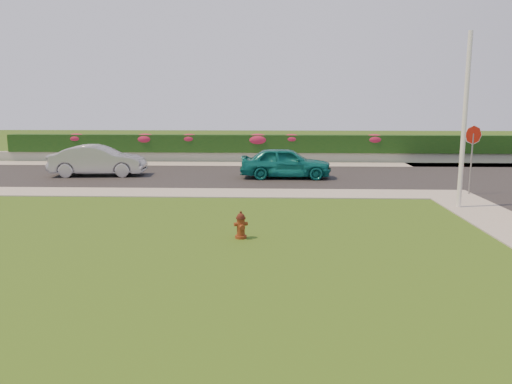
{
  "coord_description": "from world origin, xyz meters",
  "views": [
    {
      "loc": [
        0.07,
        -10.94,
        3.56
      ],
      "look_at": [
        -0.54,
        4.25,
        0.9
      ],
      "focal_mm": 35.0,
      "sensor_mm": 36.0,
      "label": 1
    }
  ],
  "objects_px": {
    "sedan_teal": "(286,163)",
    "stop_sign": "(473,143)",
    "sedan_silver": "(98,160)",
    "utility_pole": "(464,122)",
    "fire_hydrant": "(241,226)"
  },
  "relations": [
    {
      "from": "utility_pole",
      "to": "fire_hydrant",
      "type": "bearing_deg",
      "value": -149.51
    },
    {
      "from": "sedan_teal",
      "to": "utility_pole",
      "type": "distance_m",
      "value": 9.27
    },
    {
      "from": "fire_hydrant",
      "to": "stop_sign",
      "type": "xyz_separation_m",
      "value": [
        8.68,
        6.93,
        1.73
      ]
    },
    {
      "from": "sedan_silver",
      "to": "stop_sign",
      "type": "xyz_separation_m",
      "value": [
        16.67,
        -4.6,
        1.27
      ]
    },
    {
      "from": "fire_hydrant",
      "to": "sedan_silver",
      "type": "height_order",
      "value": "sedan_silver"
    },
    {
      "from": "fire_hydrant",
      "to": "stop_sign",
      "type": "relative_size",
      "value": 0.27
    },
    {
      "from": "stop_sign",
      "to": "sedan_teal",
      "type": "bearing_deg",
      "value": 158.34
    },
    {
      "from": "sedan_teal",
      "to": "sedan_silver",
      "type": "relative_size",
      "value": 0.94
    },
    {
      "from": "sedan_silver",
      "to": "utility_pole",
      "type": "xyz_separation_m",
      "value": [
        15.33,
        -7.21,
        2.18
      ]
    },
    {
      "from": "fire_hydrant",
      "to": "sedan_teal",
      "type": "distance_m",
      "value": 11.2
    },
    {
      "from": "sedan_teal",
      "to": "utility_pole",
      "type": "xyz_separation_m",
      "value": [
        5.93,
        -6.79,
        2.2
      ]
    },
    {
      "from": "sedan_teal",
      "to": "stop_sign",
      "type": "xyz_separation_m",
      "value": [
        7.27,
        -4.18,
        1.29
      ]
    },
    {
      "from": "fire_hydrant",
      "to": "sedan_silver",
      "type": "xyz_separation_m",
      "value": [
        -7.99,
        11.53,
        0.46
      ]
    },
    {
      "from": "sedan_silver",
      "to": "stop_sign",
      "type": "relative_size",
      "value": 1.68
    },
    {
      "from": "sedan_teal",
      "to": "utility_pole",
      "type": "height_order",
      "value": "utility_pole"
    }
  ]
}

